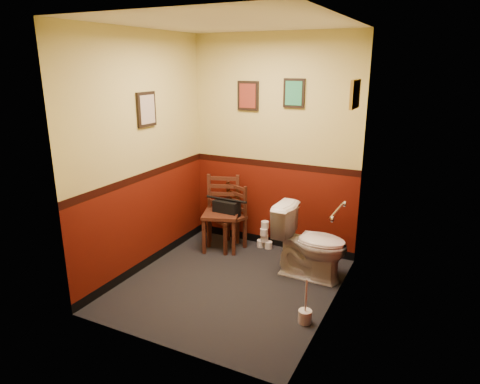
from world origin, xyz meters
The scene contains 17 objects.
floor centered at (0.00, 0.00, 0.00)m, with size 2.20×2.40×0.00m, color black.
ceiling centered at (0.00, 0.00, 2.70)m, with size 2.20×2.40×0.00m, color silver.
wall_back centered at (0.00, 1.20, 1.35)m, with size 2.20×2.70×0.00m, color #501107.
wall_front centered at (0.00, -1.20, 1.35)m, with size 2.20×2.70×0.00m, color #501107.
wall_left centered at (-1.10, 0.00, 1.35)m, with size 2.40×2.70×0.00m, color #501107.
wall_right centered at (1.10, 0.00, 1.35)m, with size 2.40×2.70×0.00m, color #501107.
grab_bar centered at (1.07, 0.25, 0.95)m, with size 0.05×0.56×0.06m.
framed_print_back_a centered at (-0.35, 1.18, 1.95)m, with size 0.28×0.04×0.36m.
framed_print_back_b centered at (0.25, 1.18, 2.00)m, with size 0.26×0.04×0.34m.
framed_print_left centered at (-1.08, 0.10, 1.85)m, with size 0.04×0.30×0.38m.
framed_print_right centered at (1.08, 0.60, 2.05)m, with size 0.04×0.34×0.28m.
toilet centered at (0.72, 0.58, 0.41)m, with size 0.46×0.83×0.82m, color white.
toilet_brush centered at (0.96, -0.32, 0.07)m, with size 0.13×0.13×0.45m.
chair_left centered at (-0.56, 0.85, 0.48)m, with size 0.57×0.57×0.95m.
chair_right centered at (-0.49, 0.90, 0.42)m, with size 0.51×0.51×0.84m.
handbag centered at (-0.50, 0.87, 0.55)m, with size 0.33×0.17×0.24m.
tp_stack centered at (-0.05, 1.08, 0.16)m, with size 0.21×0.13×0.37m.
Camera 1 is at (1.97, -3.72, 2.34)m, focal length 32.00 mm.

